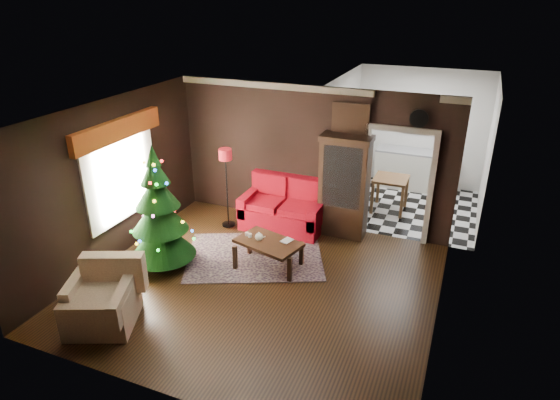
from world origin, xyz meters
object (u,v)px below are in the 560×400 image
at_px(kitchen_table, 390,194).
at_px(christmas_tree, 159,211).
at_px(coffee_table, 269,254).
at_px(loveseat, 283,205).
at_px(teapot, 259,237).
at_px(floor_lamp, 227,188).
at_px(armchair, 100,296).
at_px(wall_clock, 419,118).
at_px(curio_cabinet, 344,189).

bearing_deg(kitchen_table, christmas_tree, -130.27).
bearing_deg(coffee_table, kitchen_table, 64.63).
relative_size(loveseat, kitchen_table, 2.27).
bearing_deg(teapot, floor_lamp, 136.59).
relative_size(floor_lamp, armchair, 1.66).
height_order(loveseat, coffee_table, loveseat).
bearing_deg(wall_clock, curio_cabinet, -171.47).
bearing_deg(floor_lamp, loveseat, 18.57).
relative_size(loveseat, coffee_table, 1.57).
relative_size(coffee_table, wall_clock, 3.39).
bearing_deg(floor_lamp, kitchen_table, 35.06).
height_order(floor_lamp, wall_clock, wall_clock).
bearing_deg(christmas_tree, curio_cabinet, 42.58).
bearing_deg(kitchen_table, wall_clock, -66.25).
bearing_deg(teapot, loveseat, 96.12).
bearing_deg(armchair, wall_clock, 26.22).
distance_m(coffee_table, teapot, 0.36).
xyz_separation_m(curio_cabinet, kitchen_table, (0.65, 1.43, -0.57)).
relative_size(coffee_table, teapot, 6.82).
xyz_separation_m(loveseat, curio_cabinet, (1.15, 0.22, 0.45)).
bearing_deg(coffee_table, curio_cabinet, 63.86).
relative_size(loveseat, christmas_tree, 0.80).
distance_m(loveseat, curio_cabinet, 1.25).
distance_m(loveseat, kitchen_table, 2.45).
distance_m(christmas_tree, coffee_table, 1.98).
distance_m(floor_lamp, christmas_tree, 1.80).
bearing_deg(wall_clock, kitchen_table, 113.75).
distance_m(coffee_table, wall_clock, 3.48).
bearing_deg(teapot, curio_cabinet, 60.21).
height_order(loveseat, christmas_tree, christmas_tree).
xyz_separation_m(floor_lamp, teapot, (1.22, -1.15, -0.25)).
xyz_separation_m(loveseat, floor_lamp, (-1.06, -0.35, 0.33)).
distance_m(christmas_tree, armchair, 1.76).
relative_size(christmas_tree, armchair, 2.20).
distance_m(loveseat, teapot, 1.52).
xyz_separation_m(armchair, teapot, (1.43, 2.26, 0.12)).
bearing_deg(curio_cabinet, wall_clock, 8.53).
relative_size(christmas_tree, wall_clock, 6.67).
bearing_deg(wall_clock, armchair, -131.01).
xyz_separation_m(christmas_tree, coffee_table, (1.70, 0.64, -0.79)).
xyz_separation_m(christmas_tree, wall_clock, (3.73, 2.51, 1.33)).
bearing_deg(floor_lamp, coffee_table, -39.09).
distance_m(curio_cabinet, armchair, 4.69).
xyz_separation_m(loveseat, wall_clock, (2.35, 0.40, 1.88)).
xyz_separation_m(teapot, kitchen_table, (1.64, 3.16, -0.20)).
height_order(loveseat, kitchen_table, loveseat).
relative_size(curio_cabinet, christmas_tree, 0.89).
bearing_deg(loveseat, teapot, -83.88).
bearing_deg(christmas_tree, loveseat, 56.73).
xyz_separation_m(coffee_table, teapot, (-0.16, -0.03, 0.32)).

